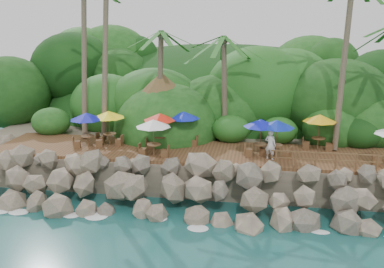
# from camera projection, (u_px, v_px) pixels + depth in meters

# --- Properties ---
(ground) EXTENTS (140.00, 140.00, 0.00)m
(ground) POSITION_uv_depth(u_px,v_px,m) (174.00, 225.00, 22.23)
(ground) COLOR #19514F
(ground) RESTS_ON ground
(land_base) EXTENTS (32.00, 25.20, 2.10)m
(land_base) POSITION_uv_depth(u_px,v_px,m) (210.00, 131.00, 37.22)
(land_base) COLOR gray
(land_base) RESTS_ON ground
(jungle_hill) EXTENTS (44.80, 28.00, 15.40)m
(jungle_hill) POSITION_uv_depth(u_px,v_px,m) (218.00, 123.00, 44.65)
(jungle_hill) COLOR #143811
(jungle_hill) RESTS_ON ground
(seawall) EXTENTS (29.00, 4.00, 2.30)m
(seawall) POSITION_uv_depth(u_px,v_px,m) (181.00, 190.00, 23.84)
(seawall) COLOR gray
(seawall) RESTS_ON ground
(terrace) EXTENTS (26.00, 5.00, 0.20)m
(terrace) POSITION_uv_depth(u_px,v_px,m) (192.00, 152.00, 27.39)
(terrace) COLOR brown
(terrace) RESTS_ON land_base
(jungle_foliage) EXTENTS (44.00, 16.00, 12.00)m
(jungle_foliage) POSITION_uv_depth(u_px,v_px,m) (208.00, 145.00, 36.54)
(jungle_foliage) COLOR #143811
(jungle_foliage) RESTS_ON ground
(foam_line) EXTENTS (25.20, 0.80, 0.06)m
(foam_line) POSITION_uv_depth(u_px,v_px,m) (175.00, 222.00, 22.51)
(foam_line) COLOR white
(foam_line) RESTS_ON ground
(palms) EXTENTS (26.64, 7.09, 13.46)m
(palms) POSITION_uv_depth(u_px,v_px,m) (215.00, 1.00, 27.31)
(palms) COLOR brown
(palms) RESTS_ON ground
(palapa) EXTENTS (4.96, 4.96, 4.60)m
(palapa) POSITION_uv_depth(u_px,v_px,m) (162.00, 88.00, 30.20)
(palapa) COLOR brown
(palapa) RESTS_ON ground
(dining_clusters) EXTENTS (20.89, 5.24, 2.34)m
(dining_clusters) POSITION_uv_depth(u_px,v_px,m) (212.00, 122.00, 26.54)
(dining_clusters) COLOR brown
(dining_clusters) RESTS_ON terrace
(railing) EXTENTS (6.10, 0.10, 1.00)m
(railing) POSITION_uv_depth(u_px,v_px,m) (326.00, 159.00, 23.73)
(railing) COLOR brown
(railing) RESTS_ON terrace
(waiter) EXTENTS (0.79, 0.67, 1.85)m
(waiter) POSITION_uv_depth(u_px,v_px,m) (270.00, 145.00, 25.35)
(waiter) COLOR silver
(waiter) RESTS_ON terrace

